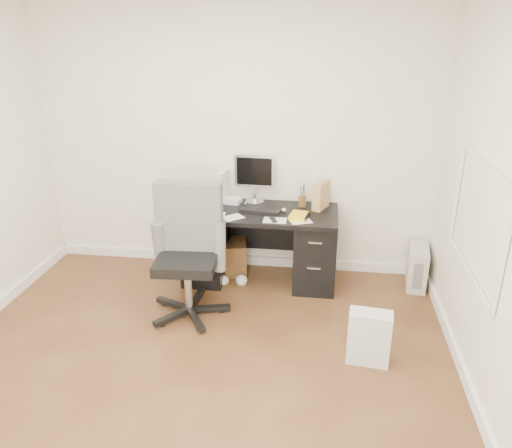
{
  "coord_description": "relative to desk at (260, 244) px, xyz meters",
  "views": [
    {
      "loc": [
        0.89,
        -2.86,
        2.43
      ],
      "look_at": [
        0.32,
        1.2,
        0.79
      ],
      "focal_mm": 35.0,
      "sensor_mm": 36.0,
      "label": 1
    }
  ],
  "objects": [
    {
      "name": "ground",
      "position": [
        -0.3,
        -1.65,
        -0.4
      ],
      "size": [
        4.0,
        4.0,
        0.0
      ],
      "primitive_type": "plane",
      "color": "#4B2718",
      "rests_on": "ground"
    },
    {
      "name": "room_shell",
      "position": [
        -0.27,
        -1.62,
        1.26
      ],
      "size": [
        4.02,
        4.02,
        2.71
      ],
      "color": "silver",
      "rests_on": "ground"
    },
    {
      "name": "desk",
      "position": [
        0.0,
        0.0,
        0.0
      ],
      "size": [
        1.5,
        0.7,
        0.75
      ],
      "color": "black",
      "rests_on": "ground"
    },
    {
      "name": "loose_papers",
      "position": [
        -0.2,
        -0.05,
        0.35
      ],
      "size": [
        1.1,
        0.6,
        0.0
      ],
      "primitive_type": null,
      "color": "silver",
      "rests_on": "desk"
    },
    {
      "name": "lcd_monitor",
      "position": [
        -0.09,
        0.24,
        0.6
      ],
      "size": [
        0.4,
        0.24,
        0.5
      ],
      "primitive_type": null,
      "rotation": [
        0.0,
        0.0,
        -0.03
      ],
      "color": "#BBBABF",
      "rests_on": "desk"
    },
    {
      "name": "keyboard",
      "position": [
        0.0,
        -0.01,
        0.36
      ],
      "size": [
        0.4,
        0.17,
        0.02
      ],
      "primitive_type": "cube",
      "rotation": [
        0.0,
        0.0,
        -0.11
      ],
      "color": "black",
      "rests_on": "desk"
    },
    {
      "name": "computer_mouse",
      "position": [
        0.23,
        -0.03,
        0.38
      ],
      "size": [
        0.06,
        0.06,
        0.05
      ],
      "primitive_type": "sphere",
      "rotation": [
        0.0,
        0.0,
        -0.07
      ],
      "color": "#BBBABF",
      "rests_on": "desk"
    },
    {
      "name": "travel_mug",
      "position": [
        -0.61,
        0.02,
        0.44
      ],
      "size": [
        0.09,
        0.09,
        0.18
      ],
      "primitive_type": "cylinder",
      "rotation": [
        0.0,
        0.0,
        -0.17
      ],
      "color": "navy",
      "rests_on": "desk"
    },
    {
      "name": "white_binder",
      "position": [
        -0.41,
        0.25,
        0.51
      ],
      "size": [
        0.17,
        0.29,
        0.31
      ],
      "primitive_type": "cube",
      "rotation": [
        0.0,
        0.0,
        -0.17
      ],
      "color": "white",
      "rests_on": "desk"
    },
    {
      "name": "magazine_file",
      "position": [
        0.58,
        0.15,
        0.48
      ],
      "size": [
        0.2,
        0.26,
        0.27
      ],
      "primitive_type": "cube",
      "rotation": [
        0.0,
        0.0,
        -0.4
      ],
      "color": "#AA8652",
      "rests_on": "desk"
    },
    {
      "name": "pen_cup",
      "position": [
        0.4,
        0.19,
        0.46
      ],
      "size": [
        0.1,
        0.1,
        0.22
      ],
      "primitive_type": null,
      "rotation": [
        0.0,
        0.0,
        0.05
      ],
      "color": "#503217",
      "rests_on": "desk"
    },
    {
      "name": "yellow_book",
      "position": [
        0.39,
        -0.13,
        0.37
      ],
      "size": [
        0.2,
        0.23,
        0.04
      ],
      "primitive_type": "cube",
      "rotation": [
        0.0,
        0.0,
        -0.18
      ],
      "color": "yellow",
      "rests_on": "desk"
    },
    {
      "name": "paper_remote",
      "position": [
        0.17,
        -0.23,
        0.36
      ],
      "size": [
        0.22,
        0.17,
        0.02
      ],
      "primitive_type": null,
      "rotation": [
        0.0,
        0.0,
        0.01
      ],
      "color": "silver",
      "rests_on": "desk"
    },
    {
      "name": "office_chair",
      "position": [
        -0.54,
        -0.74,
        0.19
      ],
      "size": [
        0.71,
        0.71,
        1.18
      ],
      "primitive_type": null,
      "rotation": [
        0.0,
        0.0,
        0.07
      ],
      "color": "#4A4D4A",
      "rests_on": "ground"
    },
    {
      "name": "pc_tower",
      "position": [
        1.56,
        0.09,
        -0.19
      ],
      "size": [
        0.23,
        0.43,
        0.41
      ],
      "primitive_type": "cube",
      "rotation": [
        0.0,
        0.0,
        -0.12
      ],
      "color": "#B1AE9F",
      "rests_on": "ground"
    },
    {
      "name": "shopping_bag",
      "position": [
        1.0,
        -1.22,
        -0.18
      ],
      "size": [
        0.34,
        0.26,
        0.43
      ],
      "primitive_type": "cube",
      "rotation": [
        0.0,
        0.0,
        -0.11
      ],
      "color": "silver",
      "rests_on": "ground"
    },
    {
      "name": "wicker_basket",
      "position": [
        -0.34,
        0.13,
        -0.23
      ],
      "size": [
        0.41,
        0.41,
        0.34
      ],
      "primitive_type": "cube",
      "rotation": [
        0.0,
        0.0,
        0.2
      ],
      "color": "#523518",
      "rests_on": "ground"
    },
    {
      "name": "desk_printer",
      "position": [
        0.62,
        0.18,
        -0.31
      ],
      "size": [
        0.29,
        0.24,
        0.17
      ],
      "primitive_type": "cube",
      "rotation": [
        0.0,
        0.0,
        0.0
      ],
      "color": "#5D5E62",
      "rests_on": "ground"
    }
  ]
}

